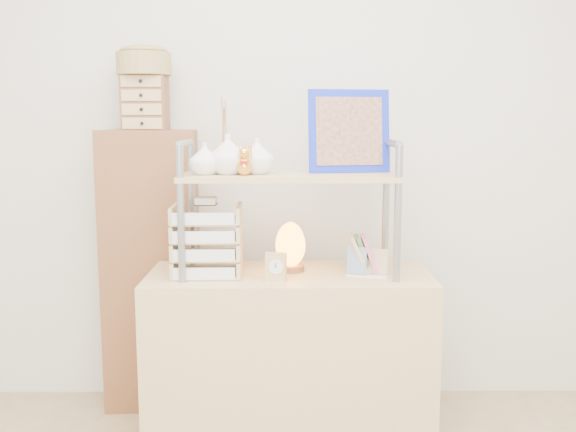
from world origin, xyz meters
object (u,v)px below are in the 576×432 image
(desk, at_px, (289,357))
(letter_tray, at_px, (207,244))
(cabinet, at_px, (151,271))
(salt_lamp, at_px, (290,246))

(desk, bearing_deg, letter_tray, -175.34)
(desk, height_order, letter_tray, letter_tray)
(desk, relative_size, cabinet, 0.89)
(salt_lamp, bearing_deg, letter_tray, -168.25)
(letter_tray, xyz_separation_m, salt_lamp, (0.35, 0.07, -0.02))
(cabinet, bearing_deg, desk, -32.26)
(letter_tray, distance_m, salt_lamp, 0.36)
(desk, distance_m, cabinet, 0.82)
(letter_tray, bearing_deg, salt_lamp, 11.75)
(salt_lamp, bearing_deg, cabinet, 154.08)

